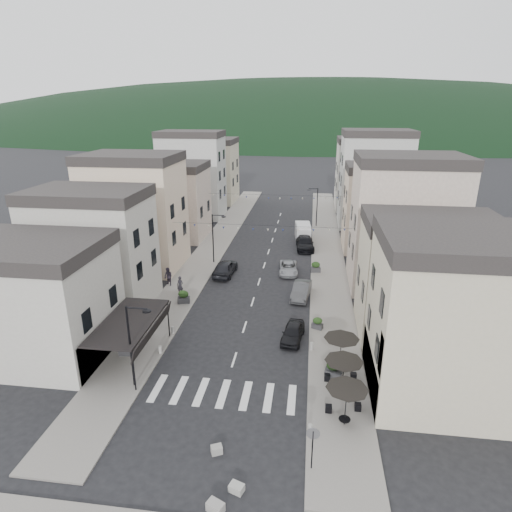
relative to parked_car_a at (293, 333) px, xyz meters
The scene contains 33 objects.
ground 10.35m from the parked_car_a, 113.90° to the right, with size 700.00×700.00×0.00m, color black.
sidewalk_left 25.41m from the parked_car_a, 117.39° to the left, with size 4.00×76.00×0.12m, color slate.
sidewalk_right 22.81m from the parked_car_a, 81.64° to the left, with size 4.00×76.00×0.12m, color slate.
hill_backdrop 290.59m from the parked_car_a, 90.83° to the left, with size 640.00×360.00×70.00m, color black.
boutique_building 20.46m from the parked_car_a, 167.28° to the right, with size 12.00×8.00×8.00m, color #B4AEA5.
bistro_building 12.44m from the parked_car_a, 27.83° to the right, with size 10.00×8.00×10.00m, color #C0B699.
boutique_awning 12.51m from the parked_car_a, 158.76° to the right, with size 3.77×7.50×3.28m.
buildings_row_left 34.35m from the parked_car_a, 123.43° to the left, with size 10.20×54.16×14.00m.
buildings_row_right 29.59m from the parked_car_a, 69.20° to the left, with size 10.20×54.16×14.50m.
cafe_terrace 7.71m from the parked_car_a, 62.13° to the right, with size 2.50×8.10×2.53m.
streetlamp_left_near 12.84m from the parked_car_a, 143.35° to the right, with size 1.70×0.56×6.00m.
streetlamp_left_far 19.58m from the parked_car_a, 121.15° to the left, with size 1.70×0.56×6.00m.
streetlamp_right_far 34.73m from the parked_car_a, 87.29° to the left, with size 1.70×0.56×6.00m.
traffic_sign 13.11m from the parked_car_a, 82.89° to the right, with size 0.70×0.07×2.70m.
bollards 5.76m from the parked_car_a, 136.70° to the right, with size 11.66×10.26×0.60m.
bunting_near 14.14m from the parked_car_a, 108.44° to the left, with size 19.00×0.28×0.62m.
bunting_far 29.29m from the parked_car_a, 98.34° to the left, with size 19.00×0.28×0.62m.
parked_car_a is the anchor object (origin of this frame).
parked_car_b 8.22m from the parked_car_a, 87.11° to the left, with size 1.55×4.45×1.47m, color #363739.
parked_car_c 14.54m from the parked_car_a, 94.85° to the left, with size 2.02×4.39×1.22m, color gray.
parked_car_d 23.35m from the parked_car_a, 88.98° to the left, with size 2.23×5.48×1.59m, color black.
parked_car_e 15.39m from the parked_car_a, 122.13° to the left, with size 1.99×4.95×1.69m, color black.
delivery_van 27.46m from the parked_car_a, 89.95° to the left, with size 2.40×5.10×2.37m.
pedestrian_a 13.50m from the parked_car_a, 148.43° to the left, with size 0.69×0.45×1.90m, color black.
pedestrian_b 16.18m from the parked_car_a, 145.83° to the left, with size 0.94×0.73×1.93m, color black.
concrete_block_a 16.19m from the parked_car_a, 99.97° to the right, with size 0.80×0.50×0.50m, color gray.
concrete_block_b 12.97m from the parked_car_a, 105.74° to the right, with size 0.60×0.45×0.45m, color gray.
concrete_block_c 14.89m from the parked_car_a, 97.79° to the right, with size 0.70×0.50×0.40m, color #97968F.
planter_la 13.00m from the parked_car_a, 162.12° to the right, with size 1.07×0.68×1.13m.
planter_lb 11.86m from the parked_car_a, 153.67° to the left, with size 1.24×0.86×1.27m.
planter_ra 5.67m from the parked_car_a, 57.60° to the right, with size 1.24×0.82×1.28m.
planter_rb 2.75m from the parked_car_a, 44.24° to the left, with size 1.04×0.81×1.02m.
planter_rc 15.06m from the parked_car_a, 83.08° to the left, with size 1.17×0.79×1.21m.
Camera 1 is at (5.20, -20.98, 17.98)m, focal length 30.00 mm.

